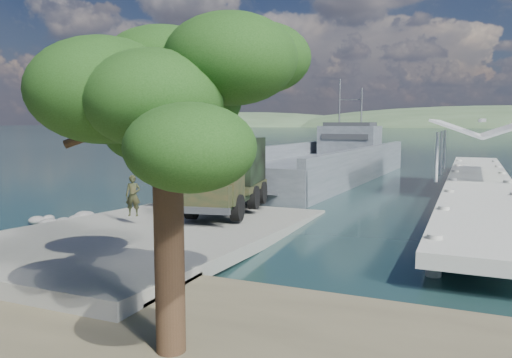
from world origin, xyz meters
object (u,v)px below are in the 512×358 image
Objects in this scene: landing_craft at (317,170)px; pier at (479,172)px; military_truck at (231,175)px; soldier at (133,204)px; overhang_tree at (157,97)px.

pier is at bearing -17.09° from landing_craft.
military_truck is at bearing -129.06° from pier.
soldier is 12.71m from overhang_tree.
pier is 13.87m from landing_craft.
soldier is at bearing -124.90° from military_truck.
military_truck is at bearing 42.40° from soldier.
landing_craft is 19.62m from military_truck.
military_truck is 4.52× the size of soldier.
military_truck is at bearing -83.72° from landing_craft.
pier reaches higher than military_truck.
military_truck is (1.04, -19.53, 1.48)m from landing_craft.
landing_craft reaches higher than military_truck.
landing_craft is 19.42× the size of soldier.
overhang_tree is (-6.59, -29.03, 3.93)m from pier.
landing_craft is 4.29× the size of military_truck.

